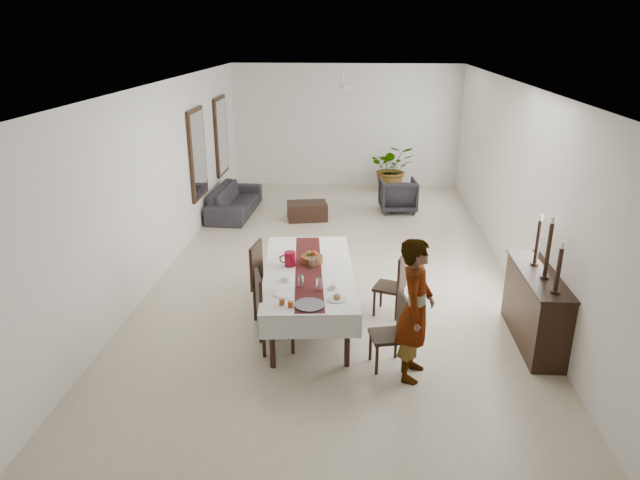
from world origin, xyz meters
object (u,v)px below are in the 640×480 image
Objects in this scene: dining_table_top at (309,272)px; woman at (415,310)px; sideboard_body at (535,309)px; sofa at (235,200)px; red_pitcher at (290,259)px.

woman reaches higher than dining_table_top.
sideboard_body is (1.70, 0.92, -0.40)m from woman.
sofa is at bearing 133.99° from sideboard_body.
woman is at bearing -151.48° from sideboard_body.
red_pitcher is 2.20m from woman.
woman is at bearing -148.61° from sofa.
dining_table_top is 5.52m from sofa.
woman is 7.30m from sofa.
dining_table_top is 12.00× the size of red_pitcher.
dining_table_top is 1.91m from woman.
sideboard_body is 7.56m from sofa.
red_pitcher is 0.13× the size of sideboard_body.
sofa is at bearing 110.88° from red_pitcher.
woman is 1.09× the size of sideboard_body.
dining_table_top is at bearing 173.01° from sideboard_body.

